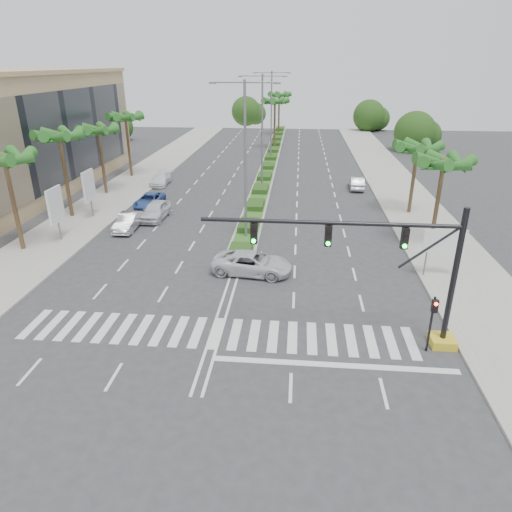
{
  "coord_description": "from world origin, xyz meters",
  "views": [
    {
      "loc": [
        3.97,
        -20.16,
        13.14
      ],
      "look_at": [
        1.78,
        3.5,
        3.0
      ],
      "focal_mm": 32.0,
      "sensor_mm": 36.0,
      "label": 1
    }
  ],
  "objects_px": {
    "car_parked_b": "(128,222)",
    "car_parked_c": "(149,200)",
    "car_parked_d": "(161,179)",
    "car_crossing": "(252,263)",
    "car_right": "(357,183)",
    "car_parked_a": "(155,211)"
  },
  "relations": [
    {
      "from": "car_parked_b",
      "to": "car_crossing",
      "type": "bearing_deg",
      "value": -35.2
    },
    {
      "from": "car_parked_b",
      "to": "car_parked_d",
      "type": "bearing_deg",
      "value": 95.26
    },
    {
      "from": "car_parked_a",
      "to": "car_right",
      "type": "distance_m",
      "value": 22.93
    },
    {
      "from": "car_parked_b",
      "to": "car_parked_c",
      "type": "bearing_deg",
      "value": 91.33
    },
    {
      "from": "car_parked_a",
      "to": "car_parked_b",
      "type": "bearing_deg",
      "value": -114.11
    },
    {
      "from": "car_parked_c",
      "to": "car_parked_d",
      "type": "xyz_separation_m",
      "value": [
        -1.39,
        8.65,
        0.03
      ]
    },
    {
      "from": "car_parked_b",
      "to": "car_parked_d",
      "type": "distance_m",
      "value": 15.38
    },
    {
      "from": "car_parked_a",
      "to": "car_parked_d",
      "type": "distance_m",
      "value": 12.7
    },
    {
      "from": "car_right",
      "to": "car_parked_b",
      "type": "bearing_deg",
      "value": 39.0
    },
    {
      "from": "car_parked_a",
      "to": "car_crossing",
      "type": "distance_m",
      "value": 14.54
    },
    {
      "from": "car_parked_a",
      "to": "car_parked_b",
      "type": "relative_size",
      "value": 1.09
    },
    {
      "from": "car_parked_b",
      "to": "car_right",
      "type": "height_order",
      "value": "car_parked_b"
    },
    {
      "from": "car_parked_b",
      "to": "car_parked_a",
      "type": "bearing_deg",
      "value": 62.94
    },
    {
      "from": "car_crossing",
      "to": "car_parked_c",
      "type": "bearing_deg",
      "value": 45.3
    },
    {
      "from": "car_parked_d",
      "to": "car_right",
      "type": "bearing_deg",
      "value": -1.93
    },
    {
      "from": "car_parked_b",
      "to": "car_parked_c",
      "type": "distance_m",
      "value": 6.65
    },
    {
      "from": "car_parked_d",
      "to": "car_right",
      "type": "distance_m",
      "value": 22.37
    },
    {
      "from": "car_crossing",
      "to": "car_right",
      "type": "relative_size",
      "value": 1.27
    },
    {
      "from": "car_parked_c",
      "to": "car_crossing",
      "type": "relative_size",
      "value": 0.86
    },
    {
      "from": "car_right",
      "to": "car_crossing",
      "type": "bearing_deg",
      "value": 70.19
    },
    {
      "from": "car_crossing",
      "to": "car_right",
      "type": "bearing_deg",
      "value": -15.67
    },
    {
      "from": "car_parked_b",
      "to": "car_crossing",
      "type": "height_order",
      "value": "car_crossing"
    }
  ]
}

